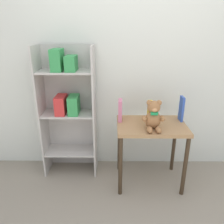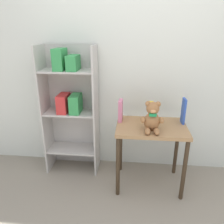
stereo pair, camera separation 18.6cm
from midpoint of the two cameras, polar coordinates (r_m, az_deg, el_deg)
The scene contains 7 objects.
wall_back at distance 2.41m, azimuth 4.99°, elevation 13.38°, with size 4.80×0.06×2.50m.
bookshelf_side at distance 2.41m, azimuth -13.53°, elevation 1.97°, with size 0.58×0.30×1.42m.
display_table at distance 2.23m, azimuth 7.76°, elevation -5.67°, with size 0.68×0.48×0.68m.
teddy_bear at distance 2.03m, azimuth 8.20°, elevation -1.15°, with size 0.21×0.20×0.28m.
book_standing_pink at distance 2.21m, azimuth -0.26°, elevation 0.42°, with size 0.04×0.12×0.22m, color #D17093.
book_standing_yellow at distance 2.25m, azimuth 7.69°, elevation 0.21°, with size 0.04×0.14×0.20m, color gold.
book_standing_blue at distance 2.29m, azimuth 15.50°, elevation 0.77°, with size 0.02×0.10×0.25m, color #2D51B7.
Camera 1 is at (-0.28, -0.90, 1.56)m, focal length 35.00 mm.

